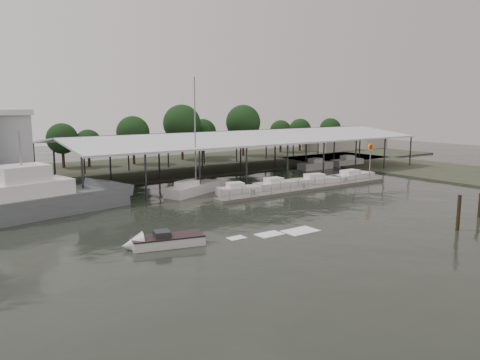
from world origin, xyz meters
TOP-DOWN VIEW (x-y plane):
  - ground at (0.00, 0.00)m, footprint 200.00×200.00m
  - land_strip_far at (0.00, 42.00)m, footprint 140.00×30.00m
  - land_strip_east at (45.00, 10.00)m, footprint 20.00×60.00m
  - covered_boat_shed at (17.00, 28.00)m, footprint 58.24×24.00m
  - floating_dock at (15.00, 10.00)m, footprint 28.00×2.00m
  - shell_fuel_sign at (27.00, 9.99)m, footprint 1.10×0.18m
  - distant_commercial_buildings at (59.03, 44.69)m, footprint 22.00×8.00m
  - grey_trawler at (-16.93, 15.56)m, footprint 20.02×8.68m
  - white_sailboat at (1.57, 16.58)m, footprint 9.00×5.81m
  - speedboat_underway at (-11.46, -1.12)m, footprint 17.09×5.93m
  - moored_cruiser_0 at (5.55, 12.50)m, footprint 5.71×3.32m
  - moored_cruiser_1 at (11.74, 12.65)m, footprint 6.33×2.55m
  - moored_cruiser_2 at (18.46, 12.05)m, footprint 7.56×3.65m
  - moored_cruiser_3 at (25.43, 11.87)m, footprint 8.14×2.77m
  - horizon_tree_line at (24.09, 47.94)m, footprint 67.94×9.01m

SIDE VIEW (x-z plane):
  - ground at x=0.00m, z-range 0.00..0.00m
  - land_strip_far at x=0.00m, z-range -0.05..0.25m
  - land_strip_east at x=45.00m, z-range -0.05..0.25m
  - floating_dock at x=15.00m, z-range -0.50..0.90m
  - speedboat_underway at x=-11.46m, z-range -0.61..1.39m
  - moored_cruiser_1 at x=11.74m, z-range -0.24..1.46m
  - moored_cruiser_0 at x=5.55m, z-range -0.24..1.46m
  - moored_cruiser_2 at x=18.46m, z-range -0.24..1.46m
  - moored_cruiser_3 at x=25.43m, z-range -0.24..1.46m
  - white_sailboat at x=1.57m, z-range -6.60..7.94m
  - grey_trawler at x=-16.93m, z-range -2.84..6.00m
  - distant_commercial_buildings at x=59.03m, z-range -0.16..3.84m
  - shell_fuel_sign at x=27.00m, z-range 1.15..6.70m
  - covered_boat_shed at x=17.00m, z-range 2.65..9.61m
  - horizon_tree_line at x=24.09m, z-range 0.67..11.73m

